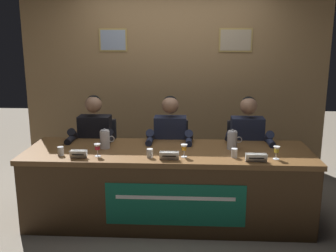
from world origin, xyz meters
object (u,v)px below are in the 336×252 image
at_px(water_cup_center, 150,154).
at_px(nameplate_left, 78,154).
at_px(chair_left, 99,159).
at_px(water_pitcher_left_side, 105,139).
at_px(juice_glass_center, 184,148).
at_px(water_cup_right, 234,153).
at_px(panelist_center, 170,142).
at_px(conference_table, 168,176).
at_px(chair_right, 244,162).
at_px(panelist_left, 94,141).
at_px(juice_glass_right, 276,150).
at_px(panelist_right, 248,144).
at_px(chair_center, 171,160).
at_px(water_pitcher_right_side, 232,140).
at_px(water_cup_left, 61,151).
at_px(nameplate_center, 169,156).
at_px(juice_glass_left, 97,148).
at_px(nameplate_right, 256,158).

bearing_deg(water_cup_center, nameplate_left, -175.01).
distance_m(chair_left, water_pitcher_left_side, 0.74).
bearing_deg(chair_left, juice_glass_center, -39.01).
xyz_separation_m(juice_glass_center, water_cup_right, (0.48, 0.01, -0.05)).
height_order(panelist_center, juice_glass_center, panelist_center).
height_order(conference_table, chair_right, chair_right).
height_order(chair_left, panelist_left, panelist_left).
bearing_deg(water_cup_center, juice_glass_right, 0.50).
distance_m(chair_right, panelist_right, 0.34).
height_order(panelist_center, chair_right, panelist_center).
relative_size(chair_center, juice_glass_right, 7.29).
height_order(chair_left, juice_glass_center, chair_left).
distance_m(juice_glass_center, water_cup_center, 0.33).
distance_m(nameplate_left, panelist_center, 1.11).
height_order(juice_glass_right, water_pitcher_right_side, water_pitcher_right_side).
bearing_deg(chair_left, juice_glass_right, -24.34).
bearing_deg(water_cup_left, panelist_right, 18.81).
relative_size(nameplate_center, juice_glass_center, 1.46).
relative_size(chair_left, nameplate_center, 5.00).
xyz_separation_m(juice_glass_left, water_cup_left, (-0.36, 0.01, -0.05)).
height_order(panelist_right, nameplate_right, panelist_right).
distance_m(water_cup_right, water_pitcher_right_side, 0.28).
height_order(juice_glass_left, water_pitcher_right_side, water_pitcher_right_side).
xyz_separation_m(panelist_left, nameplate_left, (0.03, -0.72, 0.08)).
relative_size(nameplate_center, juice_glass_right, 1.46).
bearing_deg(nameplate_left, chair_center, 48.03).
distance_m(water_cup_left, juice_glass_right, 2.06).
distance_m(chair_center, juice_glass_right, 1.40).
xyz_separation_m(chair_right, panelist_right, (0.00, -0.20, 0.28)).
height_order(conference_table, panelist_left, panelist_left).
relative_size(panelist_left, juice_glass_left, 9.93).
xyz_separation_m(panelist_left, nameplate_center, (0.89, -0.73, 0.08)).
relative_size(juice_glass_left, water_pitcher_left_side, 0.59).
relative_size(water_cup_center, water_cup_right, 1.00).
xyz_separation_m(chair_center, nameplate_center, (0.03, -0.93, 0.36)).
bearing_deg(nameplate_right, chair_right, 88.00).
xyz_separation_m(panelist_center, water_cup_right, (0.64, -0.62, 0.08)).
bearing_deg(juice_glass_center, water_cup_right, 1.78).
distance_m(panelist_center, chair_right, 0.93).
bearing_deg(water_cup_left, water_cup_right, 0.92).
height_order(panelist_right, water_cup_right, panelist_right).
xyz_separation_m(water_cup_right, water_pitcher_left_side, (-1.29, 0.23, 0.06)).
distance_m(chair_left, panelist_center, 0.93).
bearing_deg(water_cup_center, panelist_center, 76.43).
distance_m(panelist_right, nameplate_right, 0.75).
xyz_separation_m(nameplate_left, water_pitcher_right_side, (1.48, 0.38, 0.05)).
xyz_separation_m(juice_glass_left, panelist_center, (0.66, 0.66, -0.12)).
bearing_deg(chair_right, water_cup_left, -155.95).
bearing_deg(juice_glass_left, juice_glass_right, 0.06).
height_order(chair_left, juice_glass_right, chair_left).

